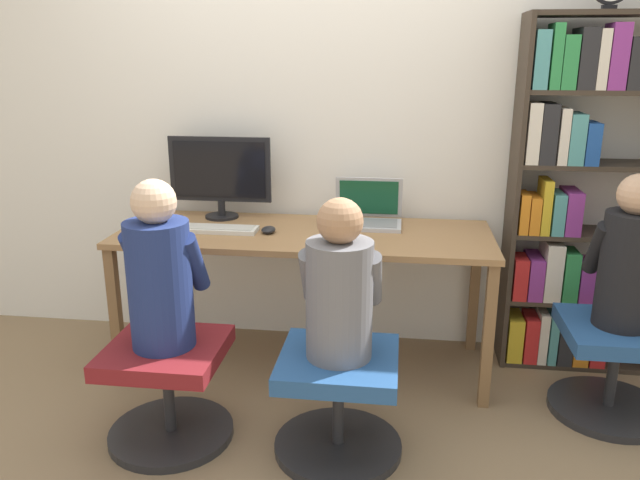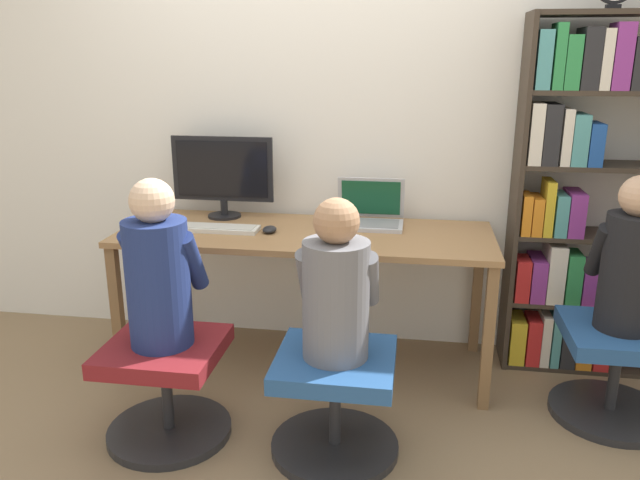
{
  "view_description": "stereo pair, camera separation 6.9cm",
  "coord_description": "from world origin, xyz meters",
  "px_view_note": "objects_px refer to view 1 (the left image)",
  "views": [
    {
      "loc": [
        0.48,
        -2.66,
        1.6
      ],
      "look_at": [
        0.11,
        0.15,
        0.76
      ],
      "focal_mm": 35.0,
      "sensor_mm": 36.0,
      "label": 1
    },
    {
      "loc": [
        0.55,
        -2.65,
        1.6
      ],
      "look_at": [
        0.11,
        0.15,
        0.76
      ],
      "focal_mm": 35.0,
      "sensor_mm": 36.0,
      "label": 2
    }
  ],
  "objects_px": {
    "laptop": "(368,215)",
    "keyboard": "(213,229)",
    "desktop_monitor": "(220,175)",
    "office_chair_side": "(614,363)",
    "person_at_monitor": "(160,273)",
    "bookshelf": "(571,204)",
    "office_chair_right": "(338,397)",
    "office_chair_left": "(168,385)",
    "person_at_laptop": "(340,288)",
    "person_near_shelf": "(629,258)"
  },
  "relations": [
    {
      "from": "desktop_monitor",
      "to": "person_near_shelf",
      "type": "bearing_deg",
      "value": -14.11
    },
    {
      "from": "laptop",
      "to": "office_chair_left",
      "type": "distance_m",
      "value": 1.33
    },
    {
      "from": "desktop_monitor",
      "to": "office_chair_right",
      "type": "xyz_separation_m",
      "value": [
        0.75,
        -0.96,
        -0.73
      ]
    },
    {
      "from": "keyboard",
      "to": "office_chair_right",
      "type": "relative_size",
      "value": 0.85
    },
    {
      "from": "person_near_shelf",
      "to": "laptop",
      "type": "bearing_deg",
      "value": 158.66
    },
    {
      "from": "laptop",
      "to": "office_chair_side",
      "type": "height_order",
      "value": "laptop"
    },
    {
      "from": "laptop",
      "to": "keyboard",
      "type": "xyz_separation_m",
      "value": [
        -0.77,
        -0.23,
        -0.04
      ]
    },
    {
      "from": "office_chair_right",
      "to": "keyboard",
      "type": "bearing_deg",
      "value": 136.22
    },
    {
      "from": "bookshelf",
      "to": "person_near_shelf",
      "type": "relative_size",
      "value": 2.62
    },
    {
      "from": "desktop_monitor",
      "to": "office_chair_side",
      "type": "height_order",
      "value": "desktop_monitor"
    },
    {
      "from": "office_chair_right",
      "to": "person_at_laptop",
      "type": "height_order",
      "value": "person_at_laptop"
    },
    {
      "from": "person_near_shelf",
      "to": "keyboard",
      "type": "bearing_deg",
      "value": 173.45
    },
    {
      "from": "desktop_monitor",
      "to": "person_at_laptop",
      "type": "bearing_deg",
      "value": -51.87
    },
    {
      "from": "office_chair_left",
      "to": "bookshelf",
      "type": "bearing_deg",
      "value": 27.52
    },
    {
      "from": "laptop",
      "to": "person_at_laptop",
      "type": "relative_size",
      "value": 0.55
    },
    {
      "from": "person_at_laptop",
      "to": "person_near_shelf",
      "type": "relative_size",
      "value": 0.95
    },
    {
      "from": "keyboard",
      "to": "person_near_shelf",
      "type": "relative_size",
      "value": 0.66
    },
    {
      "from": "bookshelf",
      "to": "keyboard",
      "type": "bearing_deg",
      "value": -171.84
    },
    {
      "from": "laptop",
      "to": "bookshelf",
      "type": "height_order",
      "value": "bookshelf"
    },
    {
      "from": "office_chair_right",
      "to": "bookshelf",
      "type": "bearing_deg",
      "value": 41.16
    },
    {
      "from": "office_chair_right",
      "to": "person_at_monitor",
      "type": "distance_m",
      "value": 0.89
    },
    {
      "from": "office_chair_right",
      "to": "person_at_laptop",
      "type": "bearing_deg",
      "value": 90.0
    },
    {
      "from": "keyboard",
      "to": "office_chair_side",
      "type": "distance_m",
      "value": 2.02
    },
    {
      "from": "desktop_monitor",
      "to": "person_at_laptop",
      "type": "distance_m",
      "value": 1.24
    },
    {
      "from": "laptop",
      "to": "person_at_monitor",
      "type": "bearing_deg",
      "value": -130.7
    },
    {
      "from": "bookshelf",
      "to": "office_chair_side",
      "type": "xyz_separation_m",
      "value": [
        0.14,
        -0.49,
        -0.63
      ]
    },
    {
      "from": "office_chair_right",
      "to": "person_near_shelf",
      "type": "height_order",
      "value": "person_near_shelf"
    },
    {
      "from": "person_at_monitor",
      "to": "bookshelf",
      "type": "distance_m",
      "value": 2.05
    },
    {
      "from": "person_at_monitor",
      "to": "office_chair_side",
      "type": "xyz_separation_m",
      "value": [
        1.95,
        0.45,
        -0.51
      ]
    },
    {
      "from": "desktop_monitor",
      "to": "keyboard",
      "type": "distance_m",
      "value": 0.36
    },
    {
      "from": "desktop_monitor",
      "to": "person_at_monitor",
      "type": "bearing_deg",
      "value": -88.95
    },
    {
      "from": "desktop_monitor",
      "to": "laptop",
      "type": "bearing_deg",
      "value": -2.82
    },
    {
      "from": "office_chair_right",
      "to": "desktop_monitor",
      "type": "bearing_deg",
      "value": 127.99
    },
    {
      "from": "keyboard",
      "to": "person_near_shelf",
      "type": "bearing_deg",
      "value": -6.55
    },
    {
      "from": "keyboard",
      "to": "person_at_laptop",
      "type": "xyz_separation_m",
      "value": [
        0.72,
        -0.68,
        -0.03
      ]
    },
    {
      "from": "office_chair_side",
      "to": "bookshelf",
      "type": "bearing_deg",
      "value": 106.08
    },
    {
      "from": "person_at_monitor",
      "to": "bookshelf",
      "type": "height_order",
      "value": "bookshelf"
    },
    {
      "from": "person_at_laptop",
      "to": "office_chair_side",
      "type": "relative_size",
      "value": 1.21
    },
    {
      "from": "office_chair_side",
      "to": "office_chair_left",
      "type": "bearing_deg",
      "value": -166.77
    },
    {
      "from": "office_chair_left",
      "to": "laptop",
      "type": "bearing_deg",
      "value": 49.46
    },
    {
      "from": "keyboard",
      "to": "person_at_monitor",
      "type": "relative_size",
      "value": 0.65
    },
    {
      "from": "laptop",
      "to": "keyboard",
      "type": "bearing_deg",
      "value": -163.19
    },
    {
      "from": "keyboard",
      "to": "office_chair_side",
      "type": "relative_size",
      "value": 0.85
    },
    {
      "from": "office_chair_right",
      "to": "bookshelf",
      "type": "distance_m",
      "value": 1.57
    },
    {
      "from": "keyboard",
      "to": "office_chair_right",
      "type": "height_order",
      "value": "keyboard"
    },
    {
      "from": "keyboard",
      "to": "office_chair_left",
      "type": "height_order",
      "value": "keyboard"
    },
    {
      "from": "office_chair_right",
      "to": "bookshelf",
      "type": "relative_size",
      "value": 0.3
    },
    {
      "from": "desktop_monitor",
      "to": "bookshelf",
      "type": "bearing_deg",
      "value": -0.47
    },
    {
      "from": "laptop",
      "to": "desktop_monitor",
      "type": "bearing_deg",
      "value": 177.18
    },
    {
      "from": "office_chair_left",
      "to": "person_at_laptop",
      "type": "distance_m",
      "value": 0.88
    }
  ]
}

